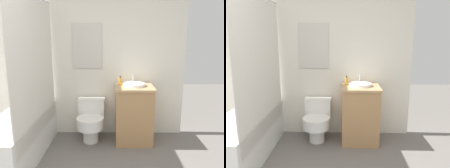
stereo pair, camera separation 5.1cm
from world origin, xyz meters
The scene contains 6 objects.
wall_back centered at (0.00, 2.31, 1.25)m, with size 3.03×0.07×2.50m.
shower_area centered at (-0.72, 1.53, 0.32)m, with size 0.56×1.50×1.98m.
toilet centered at (0.11, 2.02, 0.32)m, with size 0.40×0.51×0.60m.
vanity centered at (0.74, 2.01, 0.42)m, with size 0.54×0.51×0.83m.
sink centered at (0.74, 2.03, 0.85)m, with size 0.31×0.35×0.13m.
soap_bottle centered at (0.54, 2.10, 0.88)m, with size 0.05×0.05×0.13m.
Camera 1 is at (0.46, -1.00, 1.50)m, focal length 35.00 mm.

